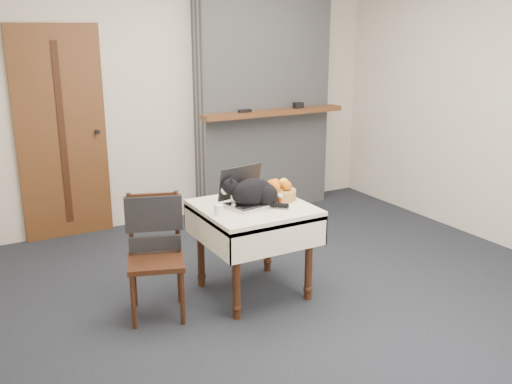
% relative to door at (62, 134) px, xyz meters
% --- Properties ---
extents(ground, '(4.50, 4.50, 0.00)m').
position_rel_door_xyz_m(ground, '(1.20, -1.97, -1.00)').
color(ground, black).
rests_on(ground, ground).
extents(room_shell, '(4.52, 4.01, 2.61)m').
position_rel_door_xyz_m(room_shell, '(1.20, -1.51, 0.76)').
color(room_shell, beige).
rests_on(room_shell, ground).
extents(door, '(0.82, 0.10, 2.00)m').
position_rel_door_xyz_m(door, '(0.00, 0.00, 0.00)').
color(door, brown).
rests_on(door, ground).
extents(chimney, '(1.62, 0.48, 2.60)m').
position_rel_door_xyz_m(chimney, '(2.10, -0.13, 0.30)').
color(chimney, gray).
rests_on(chimney, ground).
extents(side_table, '(0.78, 0.78, 0.70)m').
position_rel_door_xyz_m(side_table, '(0.95, -1.98, -0.41)').
color(side_table, '#341D0E').
rests_on(side_table, ground).
extents(laptop, '(0.42, 0.38, 0.28)m').
position_rel_door_xyz_m(laptop, '(0.94, -1.92, -0.23)').
color(laptop, '#B7B7BC').
rests_on(laptop, side_table).
extents(cat, '(0.43, 0.36, 0.24)m').
position_rel_door_xyz_m(cat, '(0.95, -2.00, -0.20)').
color(cat, black).
rests_on(cat, side_table).
extents(cream_jar, '(0.06, 0.06, 0.07)m').
position_rel_door_xyz_m(cream_jar, '(0.64, -2.05, -0.26)').
color(cream_jar, white).
rests_on(cream_jar, side_table).
extents(pill_bottle, '(0.04, 0.04, 0.08)m').
position_rel_door_xyz_m(pill_bottle, '(1.13, -2.08, -0.26)').
color(pill_bottle, '#A53814').
rests_on(pill_bottle, side_table).
extents(fruit_basket, '(0.26, 0.26, 0.15)m').
position_rel_door_xyz_m(fruit_basket, '(1.20, -1.93, -0.24)').
color(fruit_basket, '#AE9146').
rests_on(fruit_basket, side_table).
extents(desk_clutter, '(0.13, 0.10, 0.01)m').
position_rel_door_xyz_m(desk_clutter, '(1.17, -1.89, -0.30)').
color(desk_clutter, black).
rests_on(desk_clutter, side_table).
extents(chair, '(0.49, 0.48, 0.86)m').
position_rel_door_xyz_m(chair, '(0.22, -1.88, -0.45)').
color(chair, '#341D0E').
rests_on(chair, ground).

